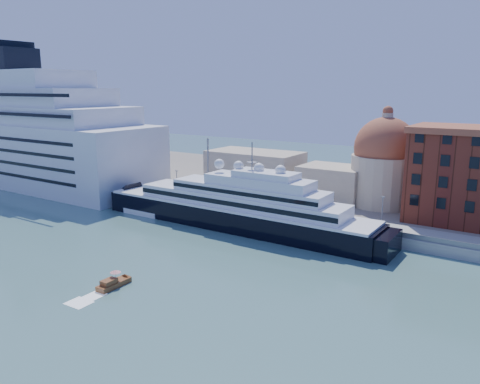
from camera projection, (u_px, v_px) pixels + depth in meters
The scene contains 9 objects.
ground at pixel (189, 257), 96.39m from camera, with size 400.00×400.00×0.00m, color #375F5E.
quay at pixel (271, 215), 123.79m from camera, with size 180.00×10.00×2.50m, color gray.
land at pixel (332, 189), 157.22m from camera, with size 260.00×72.00×2.00m, color slate.
quay_fence at pixel (263, 212), 119.73m from camera, with size 180.00×0.10×1.20m, color slate.
superyacht at pixel (225, 208), 118.08m from camera, with size 84.69×11.74×25.31m.
service_barge at pixel (145, 212), 128.79m from camera, with size 11.86×3.95×2.67m.
water_taxi at pixel (113, 283), 81.72m from camera, with size 2.27×6.51×3.07m.
church at pixel (330, 169), 137.56m from camera, with size 66.00×18.00×25.50m.
lamp_posts at pixel (228, 179), 127.33m from camera, with size 120.80×2.40×18.00m.
Camera 1 is at (59.04, -70.23, 34.09)m, focal length 35.00 mm.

